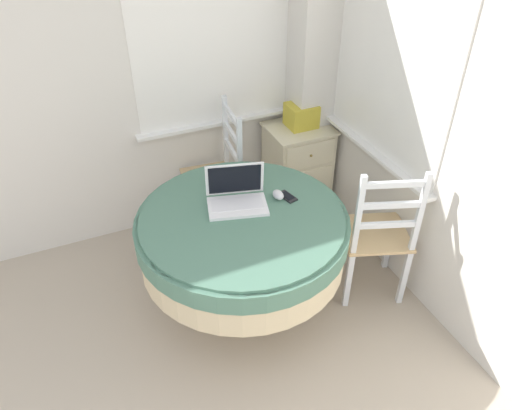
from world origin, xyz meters
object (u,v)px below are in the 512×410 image
corner_cabinet (297,168)px  storage_box (301,115)px  cell_phone (287,196)px  dining_chair_near_right_window (377,236)px  computer_mouse (278,195)px  laptop (237,197)px  round_dining_table (242,235)px  dining_chair_near_back_window (217,176)px

corner_cabinet → storage_box: bearing=46.1°
cell_phone → dining_chair_near_right_window: 0.63m
computer_mouse → laptop: bearing=169.4°
round_dining_table → storage_box: storage_box is taller
cell_phone → storage_box: bearing=57.5°
computer_mouse → storage_box: 0.99m
round_dining_table → laptop: size_ratio=3.15×
dining_chair_near_back_window → dining_chair_near_right_window: 1.22m
cell_phone → dining_chair_near_back_window: (-0.17, 0.77, -0.28)m
corner_cabinet → cell_phone: bearing=-122.1°
dining_chair_near_right_window → corner_cabinet: bearing=90.1°
round_dining_table → dining_chair_near_back_window: dining_chair_near_back_window is taller
round_dining_table → dining_chair_near_right_window: 0.84m
corner_cabinet → laptop: bearing=-137.1°
corner_cabinet → storage_box: (0.02, 0.02, 0.44)m
dining_chair_near_back_window → storage_box: dining_chair_near_back_window is taller
dining_chair_near_back_window → storage_box: size_ratio=4.72×
dining_chair_near_right_window → corner_cabinet: dining_chair_near_right_window is taller
storage_box → round_dining_table: bearing=-133.4°
cell_phone → dining_chair_near_back_window: size_ratio=0.13×
dining_chair_near_back_window → corner_cabinet: (0.67, 0.03, -0.11)m
dining_chair_near_right_window → computer_mouse: bearing=155.0°
round_dining_table → computer_mouse: computer_mouse is taller
computer_mouse → cell_phone: 0.06m
dining_chair_near_back_window → storage_box: (0.69, 0.05, 0.32)m
computer_mouse → storage_box: size_ratio=0.43×
dining_chair_near_back_window → computer_mouse: bearing=-81.5°
storage_box → dining_chair_near_back_window: bearing=-175.9°
cell_phone → dining_chair_near_back_window: bearing=102.1°
round_dining_table → dining_chair_near_back_window: size_ratio=1.21×
computer_mouse → dining_chair_near_right_window: (0.56, -0.26, -0.30)m
round_dining_table → dining_chair_near_right_window: dining_chair_near_right_window is taller
dining_chair_near_right_window → corner_cabinet: (-0.00, 1.04, -0.11)m
computer_mouse → corner_cabinet: 1.04m
laptop → dining_chair_near_right_window: 0.91m
dining_chair_near_back_window → storage_box: 0.76m
computer_mouse → dining_chair_near_back_window: size_ratio=0.09×
corner_cabinet → storage_box: 0.44m
computer_mouse → dining_chair_near_right_window: bearing=-25.0°
round_dining_table → storage_box: (0.83, 0.88, 0.19)m
computer_mouse → corner_cabinet: size_ratio=0.13×
laptop → dining_chair_near_right_window: (0.80, -0.30, -0.32)m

